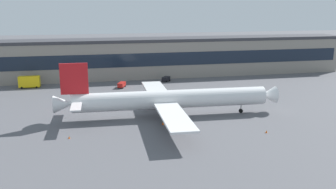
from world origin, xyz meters
TOP-DOWN VIEW (x-y plane):
  - ground_plane at (0.00, 0.00)m, footprint 600.00×600.00m
  - terminal_building at (0.00, 57.36)m, footprint 197.97×14.31m
  - airliner at (9.65, -0.20)m, footprint 58.96×50.80m
  - baggage_tug at (19.17, 45.49)m, footprint 3.81×4.06m
  - catering_truck at (-30.61, 45.11)m, footprint 7.32×2.95m
  - follow_me_car at (1.48, 38.35)m, footprint 3.42×4.79m
  - traffic_cone_0 at (28.93, -17.88)m, footprint 0.49×0.49m
  - traffic_cone_1 at (6.93, -6.76)m, footprint 0.58×0.58m
  - traffic_cone_2 at (-15.24, -11.79)m, footprint 0.45×0.45m

SIDE VIEW (x-z plane):
  - ground_plane at x=0.00m, z-range 0.00..0.00m
  - traffic_cone_2 at x=-15.24m, z-range 0.00..0.56m
  - traffic_cone_0 at x=28.93m, z-range 0.00..0.61m
  - traffic_cone_1 at x=6.93m, z-range 0.00..0.73m
  - baggage_tug at x=19.17m, z-range 0.16..2.01m
  - follow_me_car at x=1.48m, z-range 0.17..2.02m
  - catering_truck at x=-30.61m, z-range 0.22..4.37m
  - airliner at x=9.65m, z-range -2.78..12.05m
  - terminal_building at x=0.00m, z-range 0.02..15.63m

